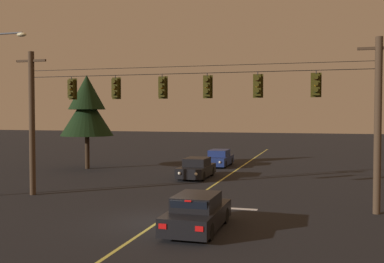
% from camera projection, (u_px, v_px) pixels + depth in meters
% --- Properties ---
extents(ground_plane, '(180.00, 180.00, 0.00)m').
position_uv_depth(ground_plane, '(158.00, 222.00, 18.61)').
color(ground_plane, black).
extents(lane_centre_stripe, '(0.14, 60.00, 0.01)m').
position_uv_depth(lane_centre_stripe, '(214.00, 185.00, 28.37)').
color(lane_centre_stripe, '#D1C64C').
rests_on(lane_centre_stripe, ground).
extents(stop_bar_paint, '(3.40, 0.36, 0.01)m').
position_uv_depth(stop_bar_paint, '(221.00, 208.00, 21.50)').
color(stop_bar_paint, silver).
rests_on(stop_bar_paint, ground).
extents(signal_span_assembly, '(19.39, 0.32, 7.82)m').
position_uv_depth(signal_span_assembly, '(186.00, 121.00, 22.44)').
color(signal_span_assembly, '#423021').
rests_on(signal_span_assembly, ground).
extents(traffic_light_leftmost, '(0.48, 0.41, 1.22)m').
position_uv_depth(traffic_light_leftmost, '(71.00, 89.00, 24.08)').
color(traffic_light_leftmost, black).
extents(traffic_light_left_inner, '(0.48, 0.41, 1.22)m').
position_uv_depth(traffic_light_left_inner, '(115.00, 88.00, 23.39)').
color(traffic_light_left_inner, black).
extents(traffic_light_centre, '(0.48, 0.41, 1.22)m').
position_uv_depth(traffic_light_centre, '(162.00, 87.00, 22.70)').
color(traffic_light_centre, black).
extents(traffic_light_right_inner, '(0.48, 0.41, 1.22)m').
position_uv_depth(traffic_light_right_inner, '(207.00, 87.00, 22.07)').
color(traffic_light_right_inner, black).
extents(traffic_light_rightmost, '(0.48, 0.41, 1.22)m').
position_uv_depth(traffic_light_rightmost, '(258.00, 86.00, 21.41)').
color(traffic_light_rightmost, black).
extents(traffic_light_far_right, '(0.48, 0.41, 1.22)m').
position_uv_depth(traffic_light_far_right, '(316.00, 85.00, 20.69)').
color(traffic_light_far_right, black).
extents(car_waiting_near_lane, '(1.80, 4.33, 1.39)m').
position_uv_depth(car_waiting_near_lane, '(197.00, 213.00, 17.39)').
color(car_waiting_near_lane, black).
rests_on(car_waiting_near_lane, ground).
extents(car_oncoming_lead, '(1.80, 4.42, 1.39)m').
position_uv_depth(car_oncoming_lead, '(197.00, 169.00, 31.58)').
color(car_oncoming_lead, black).
rests_on(car_oncoming_lead, ground).
extents(car_oncoming_trailing, '(1.80, 4.42, 1.39)m').
position_uv_depth(car_oncoming_trailing, '(219.00, 158.00, 38.70)').
color(car_oncoming_trailing, navy).
rests_on(car_oncoming_trailing, ground).
extents(tree_verge_near, '(4.25, 4.25, 7.56)m').
position_uv_depth(tree_verge_near, '(87.00, 108.00, 36.65)').
color(tree_verge_near, '#332316').
rests_on(tree_verge_near, ground).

